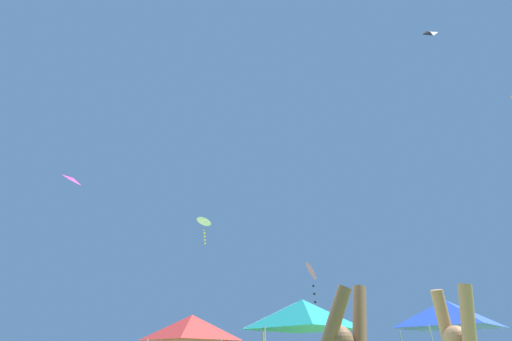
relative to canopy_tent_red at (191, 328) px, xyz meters
The scene contains 8 objects.
canopy_tent_red is the anchor object (origin of this frame).
canopy_tent_blue 10.25m from the canopy_tent_red, ahead, with size 3.35×3.35×3.59m.
canopy_tent_white 5.85m from the canopy_tent_red, 42.63° to the left, with size 3.56×3.56×3.81m.
canopy_tent_teal 4.06m from the canopy_tent_red, ahead, with size 3.09×3.09×3.30m.
kite_white_delta 16.11m from the canopy_tent_red, 97.83° to the left, with size 1.70×1.71×2.33m.
kite_black_diamond 31.61m from the canopy_tent_red, 25.05° to the left, with size 1.11×1.00×1.25m.
kite_magenta_delta 19.89m from the canopy_tent_red, 137.65° to the left, with size 1.90×1.98×1.00m.
kite_pink_delta 16.81m from the canopy_tent_red, 65.05° to the left, with size 0.89×1.53×3.24m.
Camera 1 is at (-0.02, -4.28, 1.43)m, focal length 25.14 mm.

